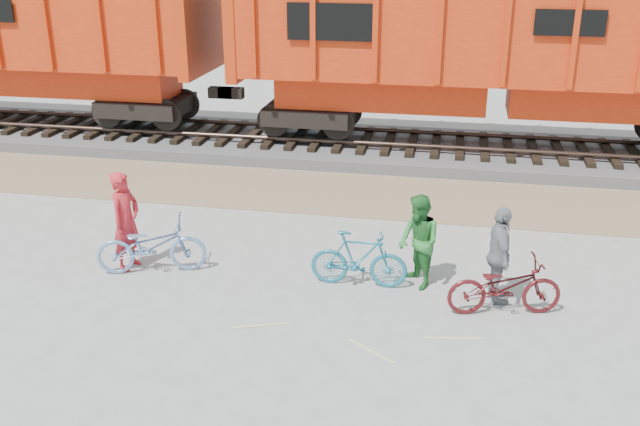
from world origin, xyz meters
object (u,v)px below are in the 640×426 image
Objects in this scene: person_man at (419,242)px; person_woman at (499,256)px; bicycle_maroon at (505,286)px; bicycle_blue at (151,246)px; bicycle_teal at (359,259)px; hopper_car_center at (501,48)px; person_solo at (126,221)px.

person_woman is at bearing 43.84° from person_man.
bicycle_blue is at bearing 73.58° from bicycle_maroon.
bicycle_blue is at bearing 91.75° from bicycle_teal.
person_man is 1.37m from person_woman.
person_man is (4.75, 0.37, 0.31)m from bicycle_blue.
hopper_car_center is 8.54m from person_woman.
bicycle_teal reaches higher than bicycle_maroon.
bicycle_maroon is at bearing -176.81° from person_woman.
bicycle_maroon is at bearing -102.99° from bicycle_teal.
hopper_car_center is 8.87m from bicycle_teal.
bicycle_teal is at bearing -107.14° from hopper_car_center.
person_woman is at bearing -79.41° from person_solo.
bicycle_blue is 3.75m from bicycle_teal.
bicycle_maroon is at bearing 30.71° from person_man.
bicycle_maroon is 1.10× the size of person_woman.
bicycle_blue is 4.77m from person_man.
person_woman reaches higher than person_man.
hopper_car_center reaches higher than person_woman.
person_woman is (6.08, 0.04, 0.32)m from bicycle_blue.
person_solo is at bearing -129.50° from hopper_car_center.
hopper_car_center is at bearing -13.60° from bicycle_maroon.
bicycle_maroon is 1.11× the size of person_man.
bicycle_blue reaches higher than bicycle_maroon.
bicycle_teal is 2.36m from person_woman.
bicycle_teal is at bearing 64.71° from bicycle_maroon.
hopper_car_center is 8.31× the size of bicycle_teal.
bicycle_blue is at bearing 79.55° from person_woman.
bicycle_maroon is 1.64m from person_man.
person_woman is (2.33, -0.13, 0.33)m from bicycle_teal.
bicycle_blue is 6.19m from bicycle_maroon.
person_solo is (-6.68, 0.46, 0.44)m from bicycle_maroon.
person_man reaches higher than bicycle_teal.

